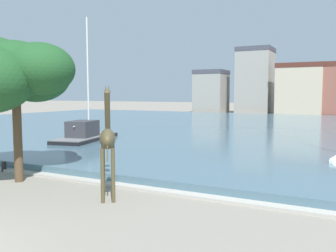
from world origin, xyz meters
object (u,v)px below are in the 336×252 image
(sailboat_black, at_px, (88,137))
(shade_tree, at_px, (9,73))
(giraffe_statue, at_px, (108,141))
(mooring_bollard, at_px, (4,166))

(sailboat_black, distance_m, shade_tree, 12.20)
(shade_tree, bearing_deg, giraffe_statue, -1.26)
(sailboat_black, bearing_deg, giraffe_statue, -47.75)
(shade_tree, height_order, mooring_bollard, shade_tree)
(giraffe_statue, distance_m, mooring_bollard, 7.72)
(shade_tree, distance_m, mooring_bollard, 5.10)
(shade_tree, bearing_deg, mooring_bollard, 149.75)
(giraffe_statue, relative_size, mooring_bollard, 8.38)
(giraffe_statue, xyz_separation_m, sailboat_black, (-9.71, 10.69, -1.53))
(sailboat_black, height_order, mooring_bollard, sailboat_black)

